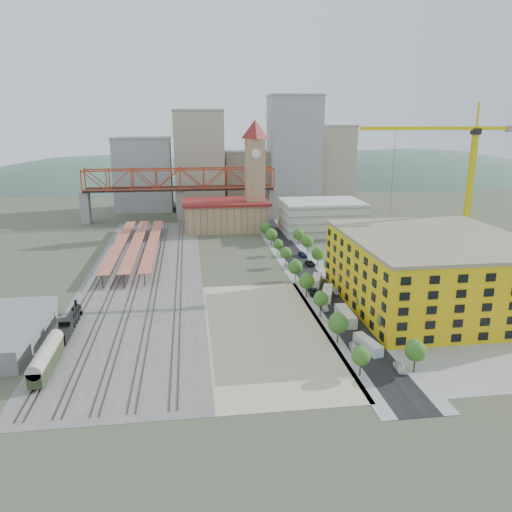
{
  "coord_description": "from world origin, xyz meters",
  "views": [
    {
      "loc": [
        -21.07,
        -138.41,
        48.05
      ],
      "look_at": [
        -2.52,
        -1.19,
        10.0
      ],
      "focal_mm": 35.0,
      "sensor_mm": 36.0,
      "label": 1
    }
  ],
  "objects": [
    {
      "name": "construction_building",
      "position": [
        42.0,
        -20.0,
        9.41
      ],
      "size": [
        44.6,
        50.6,
        18.8
      ],
      "color": "yellow",
      "rests_on": "ground"
    },
    {
      "name": "street_asphalt",
      "position": [
        16.0,
        15.0,
        0.03
      ],
      "size": [
        12.0,
        170.0,
        0.06
      ],
      "primitive_type": "cube",
      "color": "black",
      "rests_on": "ground"
    },
    {
      "name": "car_0",
      "position": [
        13.0,
        -43.94,
        0.72
      ],
      "size": [
        2.37,
        4.45,
        1.44
      ],
      "primitive_type": "imported",
      "rotation": [
        0.0,
        0.0,
        -0.16
      ],
      "color": "silver",
      "rests_on": "ground"
    },
    {
      "name": "car_1",
      "position": [
        13.0,
        -20.62,
        0.66
      ],
      "size": [
        1.74,
        4.09,
        1.31
      ],
      "primitive_type": "imported",
      "rotation": [
        0.0,
        0.0,
        -0.09
      ],
      "color": "gray",
      "rests_on": "ground"
    },
    {
      "name": "skyline",
      "position": [
        7.47,
        142.31,
        22.81
      ],
      "size": [
        133.0,
        46.0,
        60.0
      ],
      "color": "#9EA0A3",
      "rests_on": "ground"
    },
    {
      "name": "dirt_lot",
      "position": [
        -4.0,
        -31.5,
        0.03
      ],
      "size": [
        28.0,
        67.0,
        0.06
      ],
      "primitive_type": "cube",
      "color": "tan",
      "rests_on": "ground"
    },
    {
      "name": "rail_tracks",
      "position": [
        -37.8,
        17.5,
        0.15
      ],
      "size": [
        26.56,
        160.0,
        0.18
      ],
      "color": "#382B23",
      "rests_on": "ground"
    },
    {
      "name": "parking_garage",
      "position": [
        36.0,
        70.0,
        7.0
      ],
      "size": [
        34.0,
        26.0,
        14.0
      ],
      "primitive_type": "cube",
      "color": "silver",
      "rests_on": "ground"
    },
    {
      "name": "car_4",
      "position": [
        19.0,
        -54.11,
        0.74
      ],
      "size": [
        2.07,
        4.45,
        1.47
      ],
      "primitive_type": "imported",
      "rotation": [
        0.0,
        0.0,
        -0.08
      ],
      "color": "white",
      "rests_on": "ground"
    },
    {
      "name": "car_2",
      "position": [
        13.0,
        -8.43,
        0.79
      ],
      "size": [
        2.84,
        5.81,
        1.59
      ],
      "primitive_type": "imported",
      "rotation": [
        0.0,
        0.0,
        -0.04
      ],
      "color": "black",
      "rests_on": "ground"
    },
    {
      "name": "tower_crane",
      "position": [
        63.97,
        9.31,
        32.77
      ],
      "size": [
        49.74,
        2.66,
        53.09
      ],
      "color": "yellow",
      "rests_on": "ground"
    },
    {
      "name": "car_7",
      "position": [
        19.0,
        31.51,
        0.74
      ],
      "size": [
        2.91,
        5.36,
        1.48
      ],
      "primitive_type": "imported",
      "rotation": [
        0.0,
        0.0,
        0.17
      ],
      "color": "#1A234C",
      "rests_on": "ground"
    },
    {
      "name": "construction_pad",
      "position": [
        45.0,
        -20.0,
        0.03
      ],
      "size": [
        50.0,
        90.0,
        0.06
      ],
      "primitive_type": "cube",
      "color": "gray",
      "rests_on": "ground"
    },
    {
      "name": "car_3",
      "position": [
        13.0,
        20.55,
        0.8
      ],
      "size": [
        2.51,
        5.61,
        1.6
      ],
      "primitive_type": "imported",
      "rotation": [
        0.0,
        0.0,
        -0.05
      ],
      "color": "navy",
      "rests_on": "ground"
    },
    {
      "name": "truss_bridge",
      "position": [
        -25.0,
        105.0,
        18.86
      ],
      "size": [
        94.0,
        9.6,
        25.6
      ],
      "color": "gray",
      "rests_on": "ground"
    },
    {
      "name": "coach",
      "position": [
        -50.0,
        -44.67,
        2.82
      ],
      "size": [
        2.91,
        16.91,
        5.31
      ],
      "color": "#23321B",
      "rests_on": "ground"
    },
    {
      "name": "locomotive",
      "position": [
        -50.0,
        -24.72,
        1.89
      ],
      "size": [
        2.63,
        20.29,
        5.07
      ],
      "color": "black",
      "rests_on": "ground"
    },
    {
      "name": "sidewalk_west",
      "position": [
        10.5,
        15.0,
        0.02
      ],
      "size": [
        3.0,
        170.0,
        0.04
      ],
      "primitive_type": "cube",
      "color": "gray",
      "rests_on": "ground"
    },
    {
      "name": "ground",
      "position": [
        0.0,
        0.0,
        0.0
      ],
      "size": [
        400.0,
        400.0,
        0.0
      ],
      "primitive_type": "plane",
      "color": "#474C38",
      "rests_on": "ground"
    },
    {
      "name": "site_trailer_c",
      "position": [
        16.0,
        -11.79,
        1.37
      ],
      "size": [
        5.86,
        10.27,
        2.73
      ],
      "primitive_type": "cube",
      "rotation": [
        0.0,
        0.0,
        -0.35
      ],
      "color": "silver",
      "rests_on": "ground"
    },
    {
      "name": "street_trees",
      "position": [
        16.0,
        5.0,
        0.0
      ],
      "size": [
        15.4,
        124.4,
        8.0
      ],
      "color": "#3C6B20",
      "rests_on": "ground"
    },
    {
      "name": "clock_tower",
      "position": [
        8.0,
        79.99,
        28.7
      ],
      "size": [
        12.0,
        12.0,
        52.0
      ],
      "color": "tan",
      "rests_on": "ground"
    },
    {
      "name": "car_5",
      "position": [
        19.0,
        -8.4,
        0.72
      ],
      "size": [
        2.26,
        4.58,
        1.44
      ],
      "primitive_type": "imported",
      "rotation": [
        0.0,
        0.0,
        0.17
      ],
      "color": "#A8A8AD",
      "rests_on": "ground"
    },
    {
      "name": "ballast_strip",
      "position": [
        -36.0,
        17.5,
        0.03
      ],
      "size": [
        36.0,
        165.0,
        0.06
      ],
      "primitive_type": "cube",
      "color": "#605E59",
      "rests_on": "ground"
    },
    {
      "name": "car_6",
      "position": [
        19.0,
        20.21,
        0.76
      ],
      "size": [
        2.97,
        5.66,
        1.52
      ],
      "primitive_type": "imported",
      "rotation": [
        0.0,
        0.0,
        0.08
      ],
      "color": "black",
      "rests_on": "ground"
    },
    {
      "name": "site_trailer_a",
      "position": [
        16.0,
        -44.12,
        1.2
      ],
      "size": [
        4.05,
        9.03,
        2.39
      ],
      "primitive_type": "cube",
      "rotation": [
        0.0,
        0.0,
        0.21
      ],
      "color": "silver",
      "rests_on": "ground"
    },
    {
      "name": "sidewalk_east",
      "position": [
        21.5,
        15.0,
        0.02
      ],
      "size": [
        3.0,
        170.0,
        0.04
      ],
      "primitive_type": "cube",
      "color": "gray",
      "rests_on": "ground"
    },
    {
      "name": "site_trailer_b",
      "position": [
        16.0,
        -28.41,
        1.43
      ],
      "size": [
        2.86,
        10.45,
        2.85
      ],
      "primitive_type": "cube",
      "rotation": [
        0.0,
        0.0,
        -0.01
      ],
      "color": "silver",
      "rests_on": "ground"
    },
    {
      "name": "station_hall",
      "position": [
        -5.0,
        82.0,
        6.67
      ],
      "size": [
        38.0,
        24.0,
        13.1
      ],
      "color": "tan",
      "rests_on": "ground"
    },
    {
      "name": "platform_canopies",
      "position": [
        -41.0,
        45.0,
        3.99
      ],
      "size": [
        16.0,
        80.0,
        4.12
      ],
      "color": "#C9714D",
      "rests_on": "ground"
    },
    {
      "name": "site_trailer_d",
      "position": [
        16.0,
        0.32,
        1.25
      ],
      "size": [
        5.36,
        9.44,
        2.51
      ],
      "primitive_type": "cube",
      "rotation": [
        0.0,
        0.0,
        -0.34
      ],
      "color": "silver",
      "rests_on": "ground"
    },
    {
      "name": "distant_hills",
      "position": [
        45.28,
        260.0,
        -79.54
      ],
      "size": [
        647.0,
        264.0,
        227.0
      ],
      "color": "#4C6B59",
      "rests_on": "ground"
    }
  ]
}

